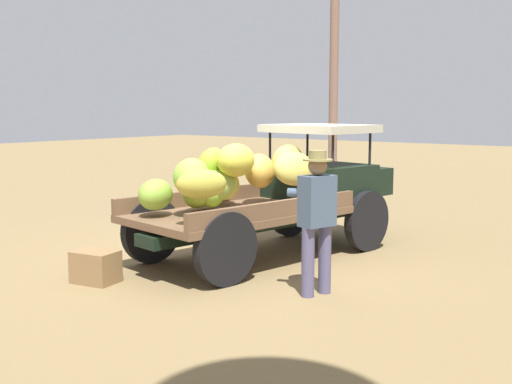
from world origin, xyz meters
name	(u,v)px	position (x,y,z in m)	size (l,w,h in m)	color
ground_plane	(236,258)	(0.00, 0.00, 0.00)	(60.00, 60.00, 0.00)	olive
truck	(273,189)	(0.57, -0.24, 0.97)	(4.62, 2.34, 1.90)	black
farmer	(317,213)	(-0.82, -1.86, 0.96)	(0.54, 0.50, 1.68)	#555175
wooden_crate	(96,267)	(-2.04, 0.59, 0.20)	(0.53, 0.39, 0.40)	olive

